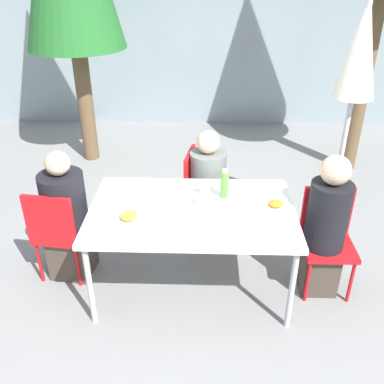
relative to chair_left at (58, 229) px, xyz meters
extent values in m
plane|color=gray|center=(1.10, -0.07, -0.50)|extent=(24.00, 24.00, 0.00)
cube|color=#89999E|center=(1.10, 4.05, 1.00)|extent=(10.00, 0.20, 3.00)
cube|color=white|center=(1.10, -0.07, 0.23)|extent=(1.58, 1.01, 0.04)
cylinder|color=#B7B7B7|center=(0.37, -0.51, -0.14)|extent=(0.04, 0.04, 0.71)
cylinder|color=#B7B7B7|center=(1.83, -0.51, -0.14)|extent=(0.04, 0.04, 0.71)
cylinder|color=#B7B7B7|center=(0.37, 0.38, -0.14)|extent=(0.04, 0.04, 0.71)
cylinder|color=#B7B7B7|center=(1.83, 0.38, -0.14)|extent=(0.04, 0.04, 0.71)
cube|color=red|center=(0.01, 0.08, -0.08)|extent=(0.45, 0.45, 0.04)
cube|color=red|center=(-0.01, -0.10, 0.15)|extent=(0.40, 0.09, 0.42)
cylinder|color=red|center=(-0.14, 0.27, -0.30)|extent=(0.03, 0.03, 0.39)
cylinder|color=red|center=(0.20, 0.23, -0.30)|extent=(0.03, 0.03, 0.39)
cylinder|color=red|center=(-0.18, -0.07, -0.30)|extent=(0.03, 0.03, 0.39)
cylinder|color=red|center=(0.16, -0.11, -0.30)|extent=(0.03, 0.03, 0.39)
cube|color=#473D33|center=(0.06, 0.07, -0.28)|extent=(0.36, 0.36, 0.43)
cylinder|color=black|center=(0.06, 0.07, 0.20)|extent=(0.36, 0.36, 0.52)
sphere|color=beige|center=(0.06, 0.07, 0.56)|extent=(0.20, 0.20, 0.20)
cube|color=red|center=(2.19, -0.06, -0.08)|extent=(0.40, 0.40, 0.04)
cube|color=red|center=(2.19, 0.12, 0.15)|extent=(0.40, 0.04, 0.42)
cylinder|color=red|center=(2.36, -0.23, -0.30)|extent=(0.03, 0.03, 0.39)
cylinder|color=red|center=(2.02, -0.23, -0.30)|extent=(0.03, 0.03, 0.39)
cylinder|color=red|center=(2.36, 0.11, -0.30)|extent=(0.03, 0.03, 0.39)
cylinder|color=red|center=(2.02, 0.11, -0.30)|extent=(0.03, 0.03, 0.39)
cube|color=#473D33|center=(2.14, -0.06, -0.28)|extent=(0.29, 0.29, 0.43)
cylinder|color=black|center=(2.14, -0.06, 0.21)|extent=(0.32, 0.32, 0.55)
sphere|color=beige|center=(2.14, -0.06, 0.60)|extent=(0.23, 0.23, 0.23)
cube|color=red|center=(1.23, 0.74, -0.08)|extent=(0.46, 0.46, 0.04)
cube|color=red|center=(1.05, 0.77, 0.15)|extent=(0.10, 0.40, 0.42)
cylinder|color=red|center=(1.43, 0.88, -0.30)|extent=(0.03, 0.03, 0.39)
cylinder|color=red|center=(1.37, 0.54, -0.30)|extent=(0.03, 0.03, 0.39)
cylinder|color=red|center=(1.09, 0.94, -0.30)|extent=(0.03, 0.03, 0.39)
cylinder|color=red|center=(1.04, 0.60, -0.30)|extent=(0.03, 0.03, 0.39)
cube|color=#383842|center=(1.23, 0.69, -0.28)|extent=(0.35, 0.35, 0.43)
cylinder|color=slate|center=(1.23, 0.69, 0.16)|extent=(0.34, 0.34, 0.45)
sphere|color=beige|center=(1.23, 0.69, 0.49)|extent=(0.21, 0.21, 0.21)
cylinder|color=#333333|center=(2.41, 0.67, -0.47)|extent=(0.36, 0.36, 0.05)
cylinder|color=#BCBCBC|center=(2.41, 0.67, 0.61)|extent=(0.04, 0.04, 2.21)
cone|color=beige|center=(2.41, 0.67, 1.32)|extent=(0.34, 0.34, 0.80)
cylinder|color=white|center=(0.64, -0.24, 0.26)|extent=(0.24, 0.24, 0.01)
ellipsoid|color=gold|center=(0.64, -0.24, 0.29)|extent=(0.13, 0.13, 0.05)
cylinder|color=white|center=(1.74, -0.02, 0.26)|extent=(0.20, 0.20, 0.01)
ellipsoid|color=orange|center=(1.74, -0.02, 0.29)|extent=(0.11, 0.11, 0.04)
cylinder|color=#51A338|center=(1.35, 0.13, 0.36)|extent=(0.07, 0.07, 0.23)
cylinder|color=white|center=(1.35, 0.13, 0.49)|extent=(0.05, 0.05, 0.02)
cylinder|color=white|center=(1.20, 0.16, 0.30)|extent=(0.07, 0.07, 0.10)
cylinder|color=white|center=(1.19, 0.04, 0.28)|extent=(0.14, 0.14, 0.06)
cylinder|color=brown|center=(3.06, 2.28, 0.54)|extent=(0.20, 0.20, 2.08)
cylinder|color=brown|center=(-0.36, 2.48, 0.23)|extent=(0.20, 0.20, 1.46)
camera|label=1|loc=(1.19, -2.87, 1.97)|focal=40.00mm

